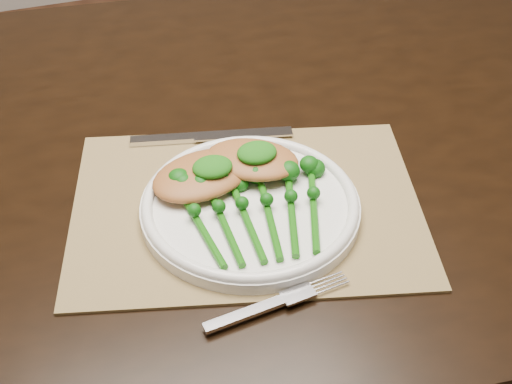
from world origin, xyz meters
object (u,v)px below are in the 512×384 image
object	(u,v)px
placemat	(247,206)
chicken_fillet_left	(202,175)
dinner_plate	(250,205)
dining_table	(222,313)
broccolini_bundle	(258,219)

from	to	relation	value
placemat	chicken_fillet_left	size ratio (longest dim) A/B	3.28
dinner_plate	chicken_fillet_left	world-z (taller)	chicken_fillet_left
dining_table	dinner_plate	size ratio (longest dim) A/B	6.44
chicken_fillet_left	broccolini_bundle	distance (m)	0.10
broccolini_bundle	dining_table	bearing A→B (deg)	95.42
placemat	chicken_fillet_left	bearing A→B (deg)	153.10
dining_table	broccolini_bundle	bearing A→B (deg)	-85.18
dining_table	placemat	bearing A→B (deg)	-84.84
chicken_fillet_left	dinner_plate	bearing A→B (deg)	-65.11
dinner_plate	chicken_fillet_left	distance (m)	0.07
placemat	broccolini_bundle	world-z (taller)	broccolini_bundle
dinner_plate	broccolini_bundle	world-z (taller)	broccolini_bundle
dinner_plate	placemat	bearing A→B (deg)	89.48
placemat	dining_table	bearing A→B (deg)	103.88
dining_table	placemat	size ratio (longest dim) A/B	4.01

